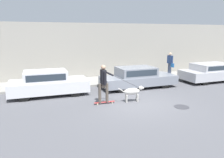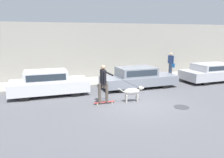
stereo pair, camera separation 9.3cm
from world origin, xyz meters
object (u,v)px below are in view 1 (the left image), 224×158
at_px(parked_car_1, 138,78).
at_px(pedestrian_with_bag, 170,62).
at_px(parked_car_0, 48,83).
at_px(skateboarder, 104,82).
at_px(dog, 133,92).
at_px(parked_car_2, 213,72).

bearing_deg(parked_car_1, pedestrian_with_bag, 32.07).
xyz_separation_m(parked_car_0, skateboarder, (2.29, -2.32, 0.41)).
height_order(dog, skateboarder, skateboarder).
bearing_deg(parked_car_2, dog, -162.44).
bearing_deg(pedestrian_with_bag, skateboarder, 23.09).
bearing_deg(parked_car_0, parked_car_2, -0.32).
relative_size(parked_car_0, dog, 3.16).
relative_size(dog, skateboarder, 0.56).
xyz_separation_m(skateboarder, pedestrian_with_bag, (6.77, 4.97, -0.01)).
bearing_deg(skateboarder, dog, -5.30).
distance_m(dog, skateboarder, 1.48).
bearing_deg(skateboarder, parked_car_2, 15.48).
xyz_separation_m(parked_car_1, pedestrian_with_bag, (3.96, 2.65, 0.43)).
distance_m(parked_car_2, dog, 7.42).
bearing_deg(parked_car_2, parked_car_0, 178.27).
distance_m(parked_car_1, pedestrian_with_bag, 4.78).
distance_m(parked_car_1, skateboarder, 3.67).
height_order(dog, pedestrian_with_bag, pedestrian_with_bag).
xyz_separation_m(parked_car_0, pedestrian_with_bag, (9.06, 2.65, 0.39)).
bearing_deg(dog, pedestrian_with_bag, 47.85).
bearing_deg(parked_car_1, parked_car_0, 178.32).
distance_m(parked_car_2, pedestrian_with_bag, 3.12).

